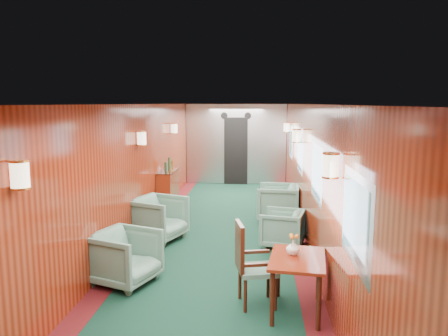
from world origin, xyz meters
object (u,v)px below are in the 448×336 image
(armchair_left_near, at_px, (125,257))
(armchair_right_near, at_px, (282,228))
(side_chair, at_px, (249,261))
(armchair_left_far, at_px, (159,218))
(armchair_right_far, at_px, (278,203))
(credenza, at_px, (168,190))
(dining_table, at_px, (297,266))

(armchair_left_near, height_order, armchair_right_near, armchair_left_near)
(side_chair, xyz_separation_m, armchair_left_far, (-1.67, 2.44, -0.17))
(armchair_right_far, bearing_deg, credenza, -99.62)
(armchair_right_near, bearing_deg, credenza, -119.94)
(credenza, distance_m, armchair_left_far, 2.07)
(side_chair, height_order, armchair_right_near, side_chair)
(credenza, bearing_deg, side_chair, -66.87)
(credenza, distance_m, armchair_left_near, 3.99)
(side_chair, bearing_deg, armchair_left_far, 111.81)
(armchair_right_near, bearing_deg, armchair_left_far, -82.60)
(side_chair, distance_m, armchair_left_far, 2.96)
(armchair_right_near, relative_size, armchair_right_far, 0.82)
(credenza, xyz_separation_m, armchair_right_far, (2.43, -0.64, -0.10))
(dining_table, height_order, armchair_right_far, armchair_right_far)
(credenza, bearing_deg, armchair_left_near, -86.62)
(dining_table, height_order, side_chair, side_chair)
(side_chair, height_order, armchair_left_far, side_chair)
(side_chair, height_order, armchair_left_near, side_chair)
(credenza, height_order, armchair_left_far, credenza)
(side_chair, distance_m, armchair_left_near, 1.78)
(armchair_left_near, relative_size, armchair_right_near, 1.15)
(credenza, relative_size, armchair_left_far, 1.43)
(side_chair, relative_size, armchair_right_near, 1.48)
(armchair_left_near, bearing_deg, armchair_left_far, 20.44)
(armchair_right_far, bearing_deg, armchair_left_far, -51.76)
(armchair_left_far, distance_m, armchair_right_near, 2.19)
(armchair_left_far, xyz_separation_m, armchair_right_near, (2.18, -0.22, -0.07))
(armchair_left_far, relative_size, armchair_right_far, 1.01)
(armchair_right_near, bearing_deg, armchair_left_near, -39.03)
(credenza, relative_size, armchair_right_far, 1.44)
(side_chair, distance_m, armchair_right_far, 3.89)
(dining_table, relative_size, armchair_right_far, 1.14)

